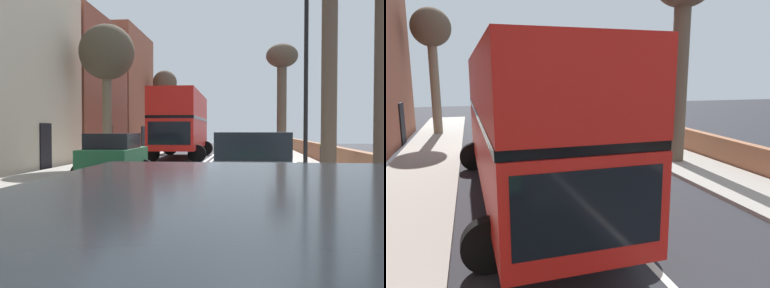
% 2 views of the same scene
% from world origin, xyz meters
% --- Properties ---
extents(ground_plane, '(84.00, 84.00, 0.00)m').
position_xyz_m(ground_plane, '(0.00, 0.00, 0.00)').
color(ground_plane, '#28282D').
extents(road_centre_line, '(0.16, 54.00, 0.01)m').
position_xyz_m(road_centre_line, '(0.00, 0.00, 0.00)').
color(road_centre_line, silver).
rests_on(road_centre_line, ground).
extents(sidewalk_left, '(2.60, 60.00, 0.12)m').
position_xyz_m(sidewalk_left, '(-4.90, 0.00, 0.06)').
color(sidewalk_left, '#9E998E').
rests_on(sidewalk_left, ground).
extents(sidewalk_right, '(2.60, 60.00, 0.12)m').
position_xyz_m(sidewalk_right, '(4.90, 0.00, 0.06)').
color(sidewalk_right, '#9E998E').
rests_on(sidewalk_right, ground).
extents(boundary_wall_right, '(0.36, 54.00, 1.04)m').
position_xyz_m(boundary_wall_right, '(6.45, 0.00, 0.52)').
color(boundary_wall_right, '#9E6647').
rests_on(boundary_wall_right, ground).
extents(double_decker_bus, '(3.76, 11.04, 4.06)m').
position_xyz_m(double_decker_bus, '(-1.70, 9.17, 2.35)').
color(double_decker_bus, red).
rests_on(double_decker_bus, ground).
extents(parked_car_white_right_1, '(2.41, 4.55, 1.76)m').
position_xyz_m(parked_car_white_right_1, '(2.50, -8.77, 0.99)').
color(parked_car_white_right_1, silver).
rests_on(parked_car_white_right_1, ground).
extents(parked_car_green_left_2, '(2.49, 4.00, 1.68)m').
position_xyz_m(parked_car_green_left_2, '(-2.50, -2.92, 0.95)').
color(parked_car_green_left_2, '#1E6038').
rests_on(parked_car_green_left_2, ground).
extents(parked_car_green_right_3, '(2.59, 4.43, 1.54)m').
position_xyz_m(parked_car_green_right_3, '(2.50, 20.59, 0.89)').
color(parked_car_green_right_3, '#1E6038').
rests_on(parked_car_green_right_3, ground).
extents(street_tree_left_0, '(2.77, 2.77, 6.94)m').
position_xyz_m(street_tree_left_0, '(-4.57, 2.96, 5.53)').
color(street_tree_left_0, brown).
rests_on(street_tree_left_0, sidewalk_left).
extents(street_tree_right_1, '(2.10, 2.10, 7.38)m').
position_xyz_m(street_tree_right_1, '(4.66, 11.65, 5.79)').
color(street_tree_right_1, brown).
rests_on(street_tree_right_1, sidewalk_right).
extents(street_tree_left_4, '(2.17, 2.17, 7.02)m').
position_xyz_m(street_tree_left_4, '(-4.99, 21.60, 5.68)').
color(street_tree_left_4, '#7A6B56').
rests_on(street_tree_left_4, sidewalk_left).
extents(lamppost_right, '(0.32, 0.32, 6.31)m').
position_xyz_m(lamppost_right, '(4.30, -3.99, 3.81)').
color(lamppost_right, black).
rests_on(lamppost_right, sidewalk_right).
extents(litter_bin_right, '(0.55, 0.55, 1.18)m').
position_xyz_m(litter_bin_right, '(5.30, -2.18, 0.72)').
color(litter_bin_right, black).
rests_on(litter_bin_right, sidewalk_right).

